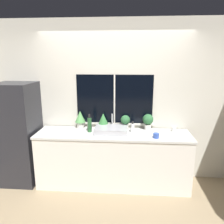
% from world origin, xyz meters
% --- Properties ---
extents(ground_plane, '(14.00, 14.00, 0.00)m').
position_xyz_m(ground_plane, '(0.00, 0.00, 0.00)').
color(ground_plane, '#937F60').
extents(wall_back, '(8.00, 0.09, 2.70)m').
position_xyz_m(wall_back, '(0.00, 0.65, 1.35)').
color(wall_back, beige).
rests_on(wall_back, ground_plane).
extents(wall_left, '(0.06, 7.00, 2.70)m').
position_xyz_m(wall_left, '(-2.18, 1.50, 1.35)').
color(wall_left, beige).
rests_on(wall_left, ground_plane).
extents(counter, '(2.47, 0.61, 0.90)m').
position_xyz_m(counter, '(0.00, 0.29, 0.45)').
color(counter, white).
rests_on(counter, ground_plane).
extents(refrigerator, '(0.61, 0.66, 1.69)m').
position_xyz_m(refrigerator, '(-1.59, 0.32, 0.85)').
color(refrigerator, '#232328').
rests_on(refrigerator, ground_plane).
extents(sink, '(0.52, 0.42, 0.26)m').
position_xyz_m(sink, '(-0.03, 0.33, 0.95)').
color(sink, '#ADADB2').
rests_on(sink, counter).
extents(potted_plant_far_left, '(0.18, 0.18, 0.30)m').
position_xyz_m(potted_plant_far_left, '(-0.58, 0.52, 1.08)').
color(potted_plant_far_left, silver).
rests_on(potted_plant_far_left, counter).
extents(potted_plant_center_left, '(0.17, 0.17, 0.27)m').
position_xyz_m(potted_plant_center_left, '(-0.18, 0.52, 1.05)').
color(potted_plant_center_left, silver).
rests_on(potted_plant_center_left, counter).
extents(potted_plant_center_right, '(0.16, 0.16, 0.24)m').
position_xyz_m(potted_plant_center_right, '(0.19, 0.52, 1.04)').
color(potted_plant_center_right, silver).
rests_on(potted_plant_center_right, counter).
extents(potted_plant_far_right, '(0.18, 0.18, 0.27)m').
position_xyz_m(potted_plant_far_right, '(0.57, 0.52, 1.06)').
color(potted_plant_far_right, silver).
rests_on(potted_plant_far_right, counter).
extents(soap_bottle, '(0.06, 0.06, 0.18)m').
position_xyz_m(soap_bottle, '(0.31, 0.36, 0.98)').
color(soap_bottle, white).
rests_on(soap_bottle, counter).
extents(bottle_tall, '(0.07, 0.07, 0.30)m').
position_xyz_m(bottle_tall, '(-0.39, 0.33, 1.02)').
color(bottle_tall, '#235128').
rests_on(bottle_tall, counter).
extents(mug_white, '(0.07, 0.07, 0.09)m').
position_xyz_m(mug_white, '(0.99, 0.44, 0.95)').
color(mug_white, white).
rests_on(mug_white, counter).
extents(mug_blue, '(0.09, 0.09, 0.08)m').
position_xyz_m(mug_blue, '(0.66, 0.13, 0.94)').
color(mug_blue, '#3351AD').
rests_on(mug_blue, counter).
extents(mug_grey, '(0.08, 0.08, 0.09)m').
position_xyz_m(mug_grey, '(-0.41, 0.47, 0.94)').
color(mug_grey, gray).
rests_on(mug_grey, counter).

